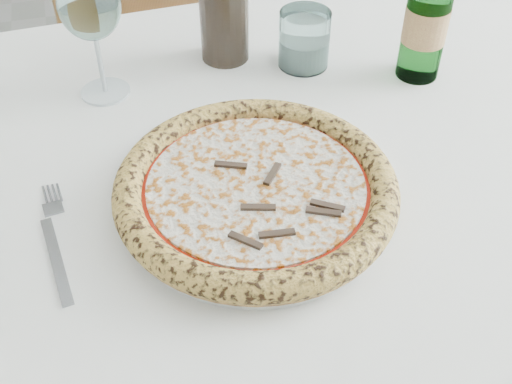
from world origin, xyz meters
TOP-DOWN VIEW (x-y plane):
  - dining_table at (0.07, 0.01)m, footprint 1.52×0.94m
  - chair_far at (0.07, 0.76)m, footprint 0.50×0.50m
  - plate at (0.07, -0.09)m, footprint 0.32×0.32m
  - pizza at (0.07, -0.09)m, footprint 0.34×0.34m
  - fork at (-0.17, -0.09)m, footprint 0.03×0.19m
  - wine_glass at (-0.09, 0.20)m, footprint 0.09×0.09m
  - tumbler at (0.22, 0.20)m, footprint 0.08×0.08m
  - beer_bottle at (0.38, 0.12)m, footprint 0.06×0.06m

SIDE VIEW (x-z plane):
  - chair_far at x=0.07m, z-range 0.07..1.00m
  - dining_table at x=0.07m, z-range 0.29..1.05m
  - fork at x=-0.17m, z-range 0.76..0.76m
  - plate at x=0.07m, z-range 0.76..0.77m
  - pizza at x=0.07m, z-range 0.76..0.80m
  - tumbler at x=0.22m, z-range 0.75..0.84m
  - beer_bottle at x=0.38m, z-range 0.73..0.98m
  - wine_glass at x=-0.09m, z-range 0.80..0.99m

